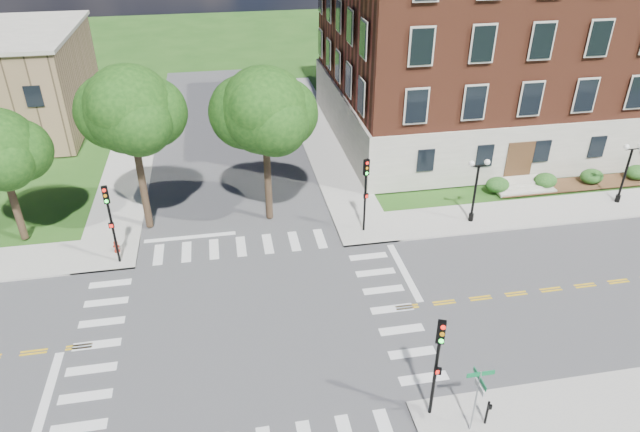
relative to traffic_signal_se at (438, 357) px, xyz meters
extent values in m
plane|color=#1F4B15|center=(-6.78, 6.71, -3.19)|extent=(160.00, 160.00, 0.00)
cube|color=#3D3D3F|center=(-6.78, 6.71, -3.18)|extent=(90.00, 12.00, 0.01)
cube|color=#3D3D3F|center=(-6.78, 6.71, -3.18)|extent=(12.00, 90.00, 0.01)
cube|color=#9E9B93|center=(16.22, 14.46, -3.13)|extent=(34.00, 3.50, 0.12)
cube|color=#9E9B93|center=(0.97, 29.71, -3.13)|extent=(3.50, 34.00, 0.12)
cube|color=#9E9B93|center=(-14.53, 29.71, -3.13)|extent=(3.50, 34.00, 0.12)
cube|color=silver|center=(2.02, 9.71, -3.19)|extent=(0.40, 5.50, 0.00)
cube|color=#A4A291|center=(17.22, 28.71, -0.97)|extent=(30.00, 20.00, 4.20)
cube|color=brown|center=(17.22, 28.71, 7.03)|extent=(29.55, 19.70, 11.80)
cube|color=#472D19|center=(13.22, 18.67, -1.37)|extent=(2.00, 0.10, 2.80)
cylinder|color=#2E2117|center=(-19.65, 17.09, -1.22)|extent=(0.44, 0.44, 3.69)
cylinder|color=#2E2117|center=(-12.28, 17.16, -0.50)|extent=(0.44, 0.44, 5.13)
sphere|color=#13380F|center=(-12.28, 17.16, 4.60)|extent=(5.08, 5.08, 5.08)
cylinder|color=#2E2117|center=(-4.74, 16.90, -0.76)|extent=(0.44, 0.44, 4.61)
sphere|color=#13380F|center=(-4.74, 16.90, 4.15)|extent=(5.21, 5.21, 5.21)
cylinder|color=black|center=(0.00, 0.02, -1.17)|extent=(0.14, 0.14, 3.80)
cube|color=black|center=(0.00, 0.02, 1.23)|extent=(0.38, 0.33, 1.00)
cylinder|color=red|center=(0.00, -0.11, 1.56)|extent=(0.19, 0.12, 0.18)
cylinder|color=orange|center=(0.00, -0.11, 1.23)|extent=(0.19, 0.12, 0.18)
cylinder|color=#19E533|center=(0.00, -0.11, 0.90)|extent=(0.19, 0.12, 0.18)
cube|color=black|center=(0.00, -0.16, -0.57)|extent=(0.32, 0.23, 0.30)
cylinder|color=black|center=(0.83, 14.25, -1.17)|extent=(0.14, 0.14, 3.80)
cube|color=black|center=(0.83, 14.25, 1.23)|extent=(0.38, 0.33, 1.00)
cylinder|color=red|center=(0.83, 14.12, 1.56)|extent=(0.18, 0.12, 0.18)
cylinder|color=orange|center=(0.83, 14.12, 1.23)|extent=(0.18, 0.12, 0.18)
cylinder|color=#19E533|center=(0.83, 14.12, 0.90)|extent=(0.18, 0.12, 0.18)
cube|color=black|center=(0.83, 14.07, -0.57)|extent=(0.32, 0.23, 0.30)
cylinder|color=black|center=(-13.69, 13.47, -1.17)|extent=(0.14, 0.14, 3.80)
cube|color=black|center=(-13.69, 13.47, 1.23)|extent=(0.35, 0.27, 1.00)
cylinder|color=red|center=(-13.69, 13.34, 1.56)|extent=(0.19, 0.08, 0.18)
cylinder|color=orange|center=(-13.69, 13.34, 1.23)|extent=(0.19, 0.08, 0.18)
cylinder|color=#19E533|center=(-13.69, 13.34, 0.90)|extent=(0.19, 0.08, 0.18)
cube|color=black|center=(-13.69, 13.29, -0.57)|extent=(0.32, 0.17, 0.30)
cylinder|color=black|center=(7.85, 14.14, -2.82)|extent=(0.32, 0.32, 0.50)
cylinder|color=black|center=(7.85, 14.14, -1.17)|extent=(0.16, 0.16, 3.80)
cube|color=black|center=(7.85, 14.14, 0.78)|extent=(1.00, 0.06, 0.06)
sphere|color=white|center=(7.35, 14.14, 0.98)|extent=(0.36, 0.36, 0.36)
sphere|color=white|center=(8.35, 14.14, 0.98)|extent=(0.36, 0.36, 0.36)
cylinder|color=black|center=(18.62, 14.69, -2.82)|extent=(0.32, 0.32, 0.50)
cylinder|color=black|center=(18.62, 14.69, -1.17)|extent=(0.16, 0.16, 3.80)
cube|color=black|center=(18.62, 14.69, 0.78)|extent=(1.00, 0.06, 0.06)
sphere|color=white|center=(18.12, 14.69, 0.98)|extent=(0.36, 0.36, 0.36)
sphere|color=white|center=(19.12, 14.69, 0.98)|extent=(0.36, 0.36, 0.36)
cylinder|color=gray|center=(1.28, -1.06, -1.52)|extent=(0.07, 0.07, 3.10)
cube|color=#0D6F3B|center=(1.28, -1.06, -0.07)|extent=(1.10, 0.03, 0.20)
cube|color=#0D6F3B|center=(1.28, -1.06, -0.32)|extent=(0.03, 1.10, 0.20)
cube|color=silver|center=(1.33, -1.06, -0.77)|extent=(0.03, 0.75, 0.25)
cylinder|color=black|center=(1.98, -0.90, -2.47)|extent=(0.10, 0.10, 1.20)
cube|color=black|center=(1.98, -1.02, -2.02)|extent=(0.14, 0.08, 0.22)
cylinder|color=maroon|center=(-13.95, 14.50, -3.02)|extent=(0.32, 0.32, 0.10)
cylinder|color=maroon|center=(-13.95, 14.50, -2.77)|extent=(0.22, 0.22, 0.60)
sphere|color=maroon|center=(-13.95, 14.50, -2.44)|extent=(0.24, 0.24, 0.24)
cylinder|color=maroon|center=(-13.95, 14.50, -2.69)|extent=(0.35, 0.12, 0.12)
cylinder|color=maroon|center=(-13.95, 14.50, -2.69)|extent=(0.12, 0.35, 0.12)
camera|label=1|loc=(-7.29, -14.92, 15.54)|focal=32.00mm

